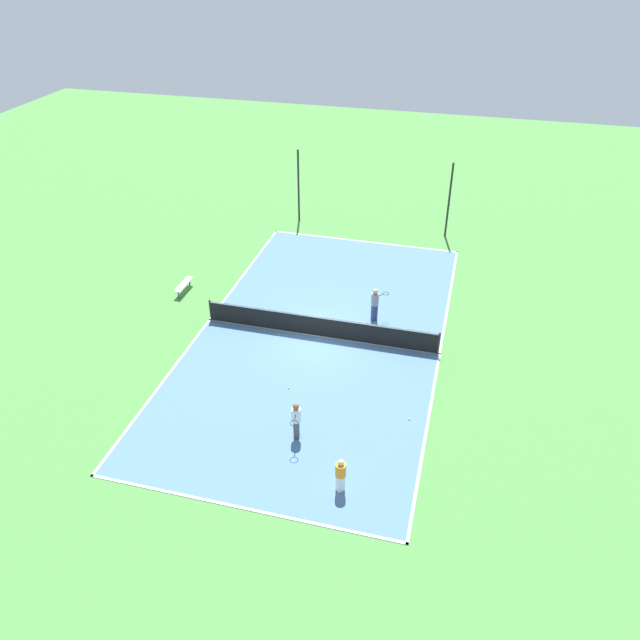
{
  "coord_description": "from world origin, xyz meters",
  "views": [
    {
      "loc": [
        6.02,
        -22.89,
        16.35
      ],
      "look_at": [
        0.0,
        0.0,
        0.9
      ],
      "focal_mm": 35.0,
      "sensor_mm": 36.0,
      "label": 1
    }
  ],
  "objects": [
    {
      "name": "ground_plane",
      "position": [
        0.0,
        0.0,
        0.0
      ],
      "size": [
        80.0,
        80.0,
        0.0
      ],
      "primitive_type": "plane",
      "color": "#47843D"
    },
    {
      "name": "court_surface",
      "position": [
        0.0,
        0.0,
        0.01
      ],
      "size": [
        11.07,
        20.61,
        0.02
      ],
      "color": "#4C729E",
      "rests_on": "ground_plane"
    },
    {
      "name": "tennis_net",
      "position": [
        0.0,
        0.0,
        0.58
      ],
      "size": [
        10.87,
        0.1,
        1.09
      ],
      "color": "black",
      "rests_on": "court_surface"
    },
    {
      "name": "bench",
      "position": [
        -7.81,
        2.16,
        0.39
      ],
      "size": [
        0.36,
        1.62,
        0.45
      ],
      "rotation": [
        0.0,
        0.0,
        1.57
      ],
      "color": "silver",
      "rests_on": "ground_plane"
    },
    {
      "name": "player_center_orange",
      "position": [
        2.99,
        -8.7,
        0.81
      ],
      "size": [
        0.51,
        0.51,
        1.42
      ],
      "rotation": [
        0.0,
        0.0,
        0.84
      ],
      "color": "white",
      "rests_on": "court_surface"
    },
    {
      "name": "player_near_white",
      "position": [
        0.84,
        -6.63,
        0.94
      ],
      "size": [
        0.49,
        0.98,
        1.6
      ],
      "rotation": [
        0.0,
        0.0,
        4.89
      ],
      "color": "#4C4C51",
      "rests_on": "court_surface"
    },
    {
      "name": "player_baseline_gray",
      "position": [
        2.16,
        1.97,
        1.01
      ],
      "size": [
        0.91,
        0.87,
        1.71
      ],
      "rotation": [
        0.0,
        0.0,
        0.74
      ],
      "color": "navy",
      "rests_on": "court_surface"
    },
    {
      "name": "tennis_ball_midcourt",
      "position": [
        -0.28,
        -4.0,
        0.06
      ],
      "size": [
        0.07,
        0.07,
        0.07
      ],
      "primitive_type": "sphere",
      "color": "#CCE033",
      "rests_on": "court_surface"
    },
    {
      "name": "tennis_ball_right_alley",
      "position": [
        4.77,
        -4.62,
        0.06
      ],
      "size": [
        0.07,
        0.07,
        0.07
      ],
      "primitive_type": "sphere",
      "color": "#CCE033",
      "rests_on": "court_surface"
    },
    {
      "name": "tennis_ball_near_net",
      "position": [
        -1.86,
        -0.41,
        0.06
      ],
      "size": [
        0.07,
        0.07,
        0.07
      ],
      "primitive_type": "sphere",
      "color": "#CCE033",
      "rests_on": "court_surface"
    },
    {
      "name": "fence_post_back_left",
      "position": [
        -4.6,
        12.27,
        2.28
      ],
      "size": [
        0.12,
        0.12,
        4.55
      ],
      "color": "black",
      "rests_on": "ground_plane"
    },
    {
      "name": "fence_post_back_right",
      "position": [
        4.6,
        12.27,
        2.28
      ],
      "size": [
        0.12,
        0.12,
        4.55
      ],
      "color": "black",
      "rests_on": "ground_plane"
    }
  ]
}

